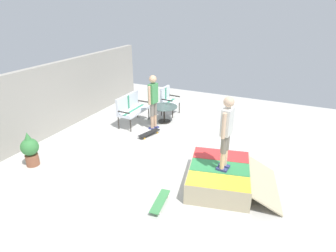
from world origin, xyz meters
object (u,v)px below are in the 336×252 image
object	(u,v)px
patio_table	(164,111)
person_watching	(153,98)
patio_chair_near_house	(168,98)
person_skater	(226,129)
skate_ramp	(220,176)
skateboard_by_bench	(149,133)
skateboard_spare	(160,201)
potted_plant	(30,149)
patio_bench	(131,107)

from	to	relation	value
patio_table	person_watching	bearing A→B (deg)	173.43
patio_chair_near_house	person_skater	distance (m)	4.85
skate_ramp	skateboard_by_bench	world-z (taller)	skate_ramp
skateboard_by_bench	skateboard_spare	xyz separation A→B (m)	(-2.84, -1.79, 0.00)
patio_chair_near_house	person_watching	xyz separation A→B (m)	(-1.42, -0.15, 0.44)
patio_chair_near_house	skateboard_by_bench	world-z (taller)	patio_chair_near_house
skateboard_by_bench	person_skater	bearing A→B (deg)	-121.48
skate_ramp	potted_plant	world-z (taller)	potted_plant
person_skater	skateboard_by_bench	distance (m)	3.53
skateboard_by_bench	potted_plant	world-z (taller)	potted_plant
skate_ramp	potted_plant	xyz separation A→B (m)	(-1.15, 4.60, 0.22)
patio_bench	potted_plant	xyz separation A→B (m)	(-3.41, 0.87, -0.15)
patio_table	skateboard_by_bench	size ratio (longest dim) A/B	1.09
skate_ramp	skateboard_by_bench	distance (m)	3.18
person_skater	skateboard_spare	size ratio (longest dim) A/B	2.02
patio_bench	person_watching	xyz separation A→B (m)	(-0.04, -0.88, 0.44)
skate_ramp	potted_plant	bearing A→B (deg)	104.10
potted_plant	skate_ramp	bearing A→B (deg)	-75.90
person_skater	skateboard_spare	bearing A→B (deg)	139.31
person_skater	skateboard_by_bench	world-z (taller)	person_skater
patio_table	person_watching	distance (m)	0.92
skate_ramp	patio_chair_near_house	xyz separation A→B (m)	(3.63, 3.00, 0.37)
person_watching	skateboard_by_bench	distance (m)	1.13
patio_table	skate_ramp	bearing A→B (deg)	-135.88
person_watching	patio_table	bearing A→B (deg)	-6.57
patio_bench	skateboard_spare	size ratio (longest dim) A/B	1.54
patio_bench	patio_chair_near_house	size ratio (longest dim) A/B	1.24
person_watching	potted_plant	bearing A→B (deg)	152.50
patio_bench	patio_chair_near_house	world-z (taller)	same
skate_ramp	skateboard_spare	xyz separation A→B (m)	(-1.19, 0.93, -0.16)
patio_chair_near_house	skateboard_spare	size ratio (longest dim) A/B	1.24
skateboard_spare	patio_table	bearing A→B (deg)	24.47
skateboard_spare	skate_ramp	bearing A→B (deg)	-37.91
person_watching	skateboard_by_bench	xyz separation A→B (m)	(-0.56, -0.13, -0.97)
patio_chair_near_house	potted_plant	xyz separation A→B (m)	(-4.78, 1.60, -0.15)
patio_chair_near_house	skateboard_by_bench	bearing A→B (deg)	-172.00
skateboard_spare	potted_plant	world-z (taller)	potted_plant
skate_ramp	person_skater	world-z (taller)	person_skater
patio_chair_near_house	potted_plant	world-z (taller)	patio_chair_near_house
skateboard_by_bench	skateboard_spare	size ratio (longest dim) A/B	1.00
patio_table	potted_plant	size ratio (longest dim) A/B	0.98
patio_table	person_watching	xyz separation A→B (m)	(-0.65, 0.07, 0.65)
patio_table	skateboard_by_bench	world-z (taller)	patio_table
skateboard_by_bench	potted_plant	xyz separation A→B (m)	(-2.80, 1.88, 0.38)
person_watching	person_skater	xyz separation A→B (m)	(-2.26, -2.90, 0.39)
patio_chair_near_house	skateboard_spare	world-z (taller)	patio_chair_near_house
skate_ramp	patio_chair_near_house	distance (m)	4.72
patio_chair_near_house	patio_table	world-z (taller)	patio_chair_near_house
patio_bench	person_watching	distance (m)	0.99
person_skater	skateboard_spare	world-z (taller)	person_skater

